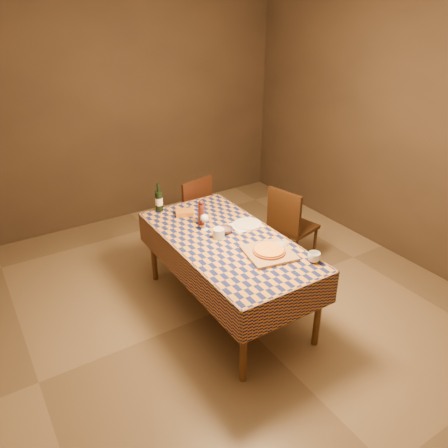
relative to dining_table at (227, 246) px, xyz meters
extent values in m
plane|color=brown|center=(0.00, 0.00, -0.69)|extent=(5.00, 5.00, 0.00)
cube|color=#34271D|center=(0.00, 2.50, 0.66)|extent=(4.50, 0.10, 2.70)
cube|color=#34271D|center=(2.25, 0.00, 0.66)|extent=(0.10, 5.00, 2.70)
cylinder|color=brown|center=(-0.38, -0.83, -0.32)|extent=(0.06, 0.06, 0.75)
cylinder|color=brown|center=(0.38, -0.83, -0.32)|extent=(0.06, 0.06, 0.75)
cylinder|color=brown|center=(-0.38, 0.83, -0.32)|extent=(0.06, 0.06, 0.75)
cylinder|color=brown|center=(0.38, 0.83, -0.32)|extent=(0.06, 0.06, 0.75)
cube|color=brown|center=(0.00, 0.00, 0.05)|extent=(0.90, 1.80, 0.03)
cube|color=brown|center=(0.00, 0.00, 0.07)|extent=(0.92, 1.82, 0.02)
cube|color=brown|center=(0.00, -0.92, -0.07)|extent=(0.94, 0.01, 0.30)
cube|color=brown|center=(0.00, 0.92, -0.07)|extent=(0.94, 0.01, 0.30)
cube|color=brown|center=(-0.47, 0.00, -0.07)|extent=(0.01, 1.84, 0.30)
cube|color=brown|center=(0.47, 0.00, -0.07)|extent=(0.01, 1.84, 0.30)
cube|color=#9A7048|center=(0.16, -0.41, 0.09)|extent=(0.45, 0.45, 0.02)
cylinder|color=#924218|center=(0.16, -0.41, 0.11)|extent=(0.32, 0.32, 0.02)
cylinder|color=orange|center=(0.16, -0.41, 0.12)|extent=(0.29, 0.29, 0.01)
cylinder|color=#441610|center=(-0.05, 0.37, 0.18)|extent=(0.07, 0.07, 0.21)
sphere|color=#441610|center=(-0.05, 0.37, 0.31)|extent=(0.05, 0.05, 0.05)
imported|color=#58424A|center=(0.05, 0.12, 0.10)|extent=(0.19, 0.19, 0.05)
cylinder|color=silver|center=(-0.08, 0.27, 0.08)|extent=(0.08, 0.08, 0.00)
cylinder|color=silver|center=(-0.08, 0.27, 0.12)|extent=(0.01, 0.01, 0.07)
sphere|color=silver|center=(-0.08, 0.27, 0.19)|extent=(0.08, 0.08, 0.08)
ellipsoid|color=#400709|center=(-0.08, 0.27, 0.18)|extent=(0.05, 0.05, 0.03)
cylinder|color=black|center=(-0.26, 0.86, 0.18)|extent=(0.08, 0.08, 0.21)
cylinder|color=black|center=(-0.26, 0.86, 0.33)|extent=(0.03, 0.03, 0.09)
cylinder|color=beige|center=(-0.26, 0.86, 0.18)|extent=(0.09, 0.09, 0.08)
cylinder|color=silver|center=(-0.05, 0.06, 0.12)|extent=(0.14, 0.14, 0.09)
cube|color=#B06017|center=(-0.09, 0.65, 0.10)|extent=(0.21, 0.18, 0.04)
cylinder|color=silver|center=(0.32, 0.13, 0.08)|extent=(0.34, 0.34, 0.01)
imported|color=silver|center=(0.40, -0.70, 0.12)|extent=(0.12, 0.12, 0.08)
cube|color=silver|center=(0.29, 0.13, 0.08)|extent=(0.29, 0.23, 0.00)
ellipsoid|color=#9BA3C7|center=(0.31, -0.36, 0.10)|extent=(0.18, 0.16, 0.04)
cube|color=black|center=(0.24, 1.25, -0.24)|extent=(0.50, 0.50, 0.04)
cube|color=black|center=(0.28, 1.05, 0.01)|extent=(0.42, 0.12, 0.46)
cylinder|color=black|center=(0.38, 1.46, -0.48)|extent=(0.04, 0.04, 0.43)
cylinder|color=black|center=(0.02, 1.38, -0.48)|extent=(0.04, 0.04, 0.43)
cylinder|color=black|center=(0.45, 1.11, -0.48)|extent=(0.04, 0.04, 0.43)
cylinder|color=black|center=(0.10, 1.03, -0.48)|extent=(0.04, 0.04, 0.43)
cube|color=black|center=(1.08, 0.32, -0.24)|extent=(0.50, 0.50, 0.04)
cube|color=black|center=(0.89, 0.28, 0.01)|extent=(0.13, 0.42, 0.46)
cylinder|color=black|center=(1.30, 0.19, -0.48)|extent=(0.04, 0.04, 0.43)
cylinder|color=black|center=(1.22, 0.54, -0.48)|extent=(0.04, 0.04, 0.43)
cylinder|color=black|center=(0.95, 0.11, -0.48)|extent=(0.04, 0.04, 0.43)
cylinder|color=black|center=(0.87, 0.46, -0.48)|extent=(0.04, 0.04, 0.43)
camera|label=1|loc=(-1.85, -2.87, 1.99)|focal=35.00mm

